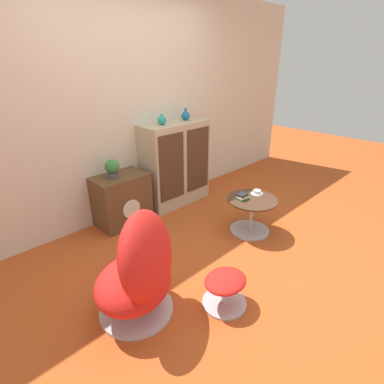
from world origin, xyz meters
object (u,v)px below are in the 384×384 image
ottoman (225,286)px  potted_plant (112,168)px  teacup (257,192)px  book_stack (242,197)px  vase_leftmost (162,120)px  tv_console (122,200)px  vase_inner_left (186,116)px  coffee_table (251,213)px  egg_chair (140,270)px  sideboard (175,164)px

ottoman → potted_plant: bearing=87.6°
teacup → book_stack: (-0.23, 0.03, 0.01)m
ottoman → vase_leftmost: size_ratio=2.92×
tv_console → vase_inner_left: bearing=-0.0°
tv_console → ottoman: (-0.15, -1.70, -0.11)m
ottoman → tv_console: bearing=85.1°
vase_leftmost → book_stack: size_ratio=1.02×
potted_plant → vase_leftmost: bearing=-0.1°
vase_inner_left → potted_plant: bearing=179.9°
coffee_table → vase_inner_left: (0.12, 1.18, 0.91)m
tv_console → egg_chair: bearing=-116.8°
potted_plant → vase_inner_left: bearing=-0.1°
ottoman → vase_inner_left: bearing=55.1°
vase_leftmost → potted_plant: size_ratio=0.58×
sideboard → coffee_table: bearing=-85.9°
vase_leftmost → book_stack: bearing=-80.1°
book_stack → sideboard: bearing=90.0°
ottoman → teacup: bearing=24.7°
egg_chair → teacup: 1.74m
coffee_table → vase_inner_left: bearing=84.3°
coffee_table → vase_inner_left: size_ratio=3.66×
potted_plant → sideboard: bearing=-0.3°
vase_leftmost → coffee_table: bearing=-76.9°
tv_console → egg_chair: egg_chair is taller
vase_inner_left → potted_plant: vase_inner_left is taller
sideboard → book_stack: size_ratio=8.99×
vase_leftmost → book_stack: (0.19, -1.11, -0.70)m
sideboard → vase_inner_left: (0.20, 0.00, 0.60)m
coffee_table → egg_chair: bearing=-175.3°
teacup → book_stack: bearing=171.4°
vase_leftmost → potted_plant: vase_leftmost is taller
egg_chair → teacup: (1.73, 0.17, 0.02)m
sideboard → ottoman: 1.99m
tv_console → vase_leftmost: bearing=-0.1°
sideboard → teacup: sideboard is taller
sideboard → vase_leftmost: vase_leftmost is taller
coffee_table → potted_plant: (-1.00, 1.18, 0.48)m
coffee_table → vase_inner_left: 1.50m
vase_leftmost → vase_inner_left: bearing=0.0°
tv_console → egg_chair: size_ratio=0.67×
ottoman → potted_plant: (0.07, 1.70, 0.53)m
egg_chair → coffee_table: bearing=4.7°
book_stack → coffee_table: bearing=-42.5°
vase_inner_left → coffee_table: bearing=-95.7°
sideboard → vase_leftmost: bearing=178.8°
ottoman → vase_leftmost: 2.10m
sideboard → tv_console: (-0.84, 0.00, -0.24)m
tv_console → vase_leftmost: vase_leftmost is taller
coffee_table → vase_leftmost: vase_leftmost is taller
ottoman → teacup: (1.22, 0.56, 0.24)m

